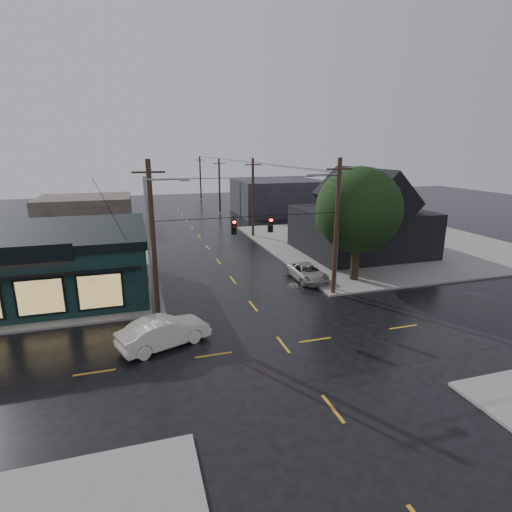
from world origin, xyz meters
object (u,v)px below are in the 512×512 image
object	(u,v)px
utility_pole_ne	(333,294)
sedan_cream	(164,332)
suv_silver	(307,272)
corner_tree	(358,210)
utility_pole_nw	(158,314)

from	to	relation	value
utility_pole_ne	sedan_cream	world-z (taller)	utility_pole_ne
suv_silver	sedan_cream	bearing A→B (deg)	-146.88
suv_silver	utility_pole_ne	bearing A→B (deg)	-83.18
corner_tree	suv_silver	size ratio (longest dim) A/B	1.92
corner_tree	suv_silver	xyz separation A→B (m)	(-3.70, 1.28, -5.29)
corner_tree	suv_silver	world-z (taller)	corner_tree
utility_pole_ne	corner_tree	bearing A→B (deg)	37.22
corner_tree	sedan_cream	xyz separation A→B (m)	(-16.12, -7.10, -5.12)
corner_tree	utility_pole_nw	world-z (taller)	corner_tree
corner_tree	sedan_cream	world-z (taller)	corner_tree
utility_pole_nw	suv_silver	size ratio (longest dim) A/B	2.10
utility_pole_ne	suv_silver	world-z (taller)	utility_pole_ne
corner_tree	sedan_cream	bearing A→B (deg)	-156.25
utility_pole_nw	sedan_cream	world-z (taller)	utility_pole_nw
corner_tree	utility_pole_ne	xyz separation A→B (m)	(-3.20, -2.43, -5.96)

